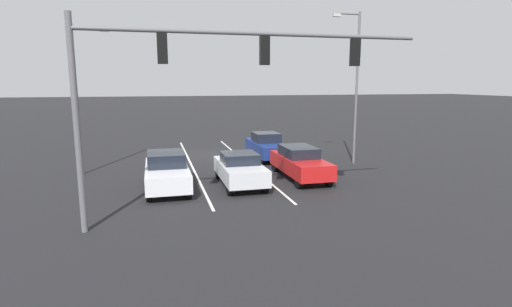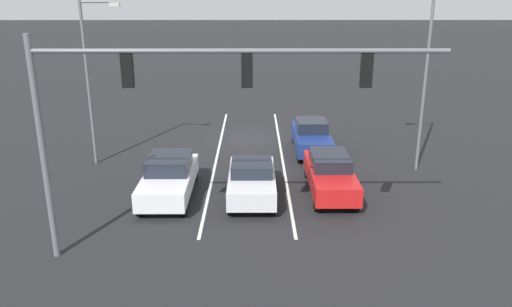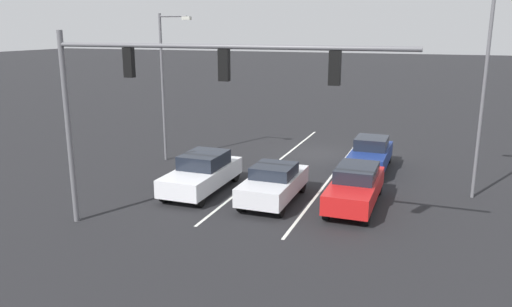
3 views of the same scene
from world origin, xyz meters
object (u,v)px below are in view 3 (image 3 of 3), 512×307
traffic_signal_gantry (162,85)px  street_lamp_right_shoulder (166,78)px  car_white_rightlane_front (202,173)px  car_red_leftlane_front (355,186)px  street_lamp_left_shoulder (481,79)px  car_silver_midlane_front (274,183)px  car_navy_leftlane_second (370,154)px

traffic_signal_gantry → street_lamp_right_shoulder: size_ratio=1.54×
car_white_rightlane_front → car_red_leftlane_front: size_ratio=0.98×
street_lamp_right_shoulder → street_lamp_left_shoulder: bearing=176.3°
car_silver_midlane_front → street_lamp_right_shoulder: (7.36, -4.32, 3.62)m
car_white_rightlane_front → street_lamp_left_shoulder: size_ratio=0.54×
traffic_signal_gantry → street_lamp_right_shoulder: 10.23m
car_red_leftlane_front → car_navy_leftlane_second: (0.16, -5.48, -0.02)m
car_red_leftlane_front → car_navy_leftlane_second: 5.48m
car_red_leftlane_front → traffic_signal_gantry: size_ratio=0.41×
car_silver_midlane_front → car_navy_leftlane_second: 6.82m
traffic_signal_gantry → car_red_leftlane_front: bearing=-136.8°
car_silver_midlane_front → street_lamp_left_shoulder: street_lamp_left_shoulder is taller
car_navy_leftlane_second → traffic_signal_gantry: traffic_signal_gantry is taller
car_white_rightlane_front → street_lamp_left_shoulder: (-10.84, -3.14, 4.11)m
car_white_rightlane_front → car_navy_leftlane_second: bearing=-137.4°
traffic_signal_gantry → car_silver_midlane_front: bearing=-116.8°
traffic_signal_gantry → street_lamp_right_shoulder: (5.07, -8.86, -0.73)m
car_navy_leftlane_second → street_lamp_left_shoulder: size_ratio=0.53×
car_white_rightlane_front → traffic_signal_gantry: size_ratio=0.40×
car_white_rightlane_front → car_silver_midlane_front: car_white_rightlane_front is taller
car_silver_midlane_front → car_white_rightlane_front: bearing=-3.9°
car_silver_midlane_front → traffic_signal_gantry: traffic_signal_gantry is taller
car_white_rightlane_front → street_lamp_right_shoulder: size_ratio=0.62×
car_white_rightlane_front → car_navy_leftlane_second: 8.67m
car_white_rightlane_front → car_silver_midlane_front: size_ratio=1.10×
car_silver_midlane_front → traffic_signal_gantry: size_ratio=0.36×
car_silver_midlane_front → car_navy_leftlane_second: (-3.05, -6.11, 0.02)m
car_red_leftlane_front → street_lamp_right_shoulder: size_ratio=0.63×
car_silver_midlane_front → car_navy_leftlane_second: bearing=-116.5°
car_silver_midlane_front → car_red_leftlane_front: size_ratio=0.89×
car_red_leftlane_front → street_lamp_left_shoulder: bearing=-147.5°
car_red_leftlane_front → street_lamp_left_shoulder: street_lamp_left_shoulder is taller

